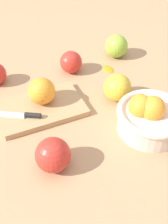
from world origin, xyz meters
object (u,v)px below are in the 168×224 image
Objects in this scene: apple_front_left_2 at (116,46)px; orange_on_board at (42,91)px; knife at (21,115)px; cutting_board at (41,108)px; apple_front_left at (71,62)px; apple_mid_left at (117,88)px; apple_back_right at (53,155)px; bowl at (150,117)px.

orange_on_board is at bearing 31.62° from apple_front_left_2.
orange_on_board is 0.09m from knife.
orange_on_board is at bearing -119.34° from cutting_board.
apple_front_left is 0.90× the size of apple_mid_left.
apple_back_right is (0.01, 0.21, 0.03)m from cutting_board.
bowl is 0.35m from knife.
apple_front_left_2 is at bearing -148.38° from orange_on_board.
orange_on_board reaches higher than cutting_board.
bowl is 0.31m from orange_on_board.
apple_front_left_2 is (-0.10, -0.23, -0.00)m from apple_mid_left.
apple_front_left_2 is at bearing -148.47° from knife.
bowl reaches higher than knife.
bowl is 0.35m from apple_front_left.
apple_back_right is at bearing 67.69° from apple_front_left.
apple_front_left_2 is (-0.07, -0.37, -0.00)m from bowl.
knife is at bearing -75.23° from apple_back_right.
apple_front_left_2 is at bearing -129.04° from apple_back_right.
apple_back_right reaches higher than apple_front_left.
bowl is at bearing 147.61° from cutting_board.
bowl reaches higher than orange_on_board.
apple_mid_left is 0.25m from apple_front_left_2.
apple_front_left_2 is (-0.18, -0.04, 0.00)m from apple_front_left.
bowl reaches higher than cutting_board.
apple_front_left_2 reaches higher than apple_front_left.
cutting_board is 0.21m from apple_back_right.
apple_front_left reaches higher than knife.
bowl is 1.26× the size of knife.
cutting_board is 0.39m from apple_front_left_2.
apple_front_left is (-0.13, -0.15, -0.02)m from orange_on_board.
apple_back_right is at bearing 104.77° from knife.
knife is 0.19m from apple_back_right.
bowl is 2.23× the size of apple_front_left_2.
orange_on_board is (0.25, -0.18, 0.01)m from bowl.
apple_mid_left and apple_back_right have the same top height.
orange_on_board is 0.22m from apple_mid_left.
orange_on_board is at bearing -9.21° from apple_mid_left.
apple_front_left_2 is 0.53m from apple_back_right.
knife is (0.07, 0.04, -0.03)m from orange_on_board.
bowl is 0.77× the size of cutting_board.
apple_front_left_2 reaches higher than cutting_board.
orange_on_board is 0.37m from apple_front_left_2.
knife is 1.77× the size of apple_front_left_2.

